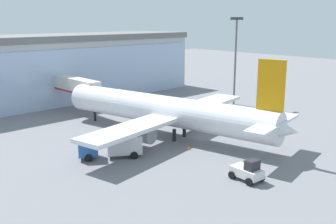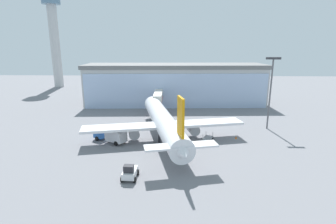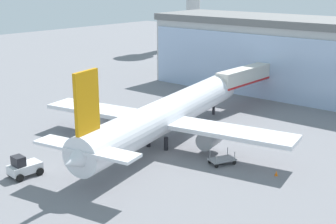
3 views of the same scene
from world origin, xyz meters
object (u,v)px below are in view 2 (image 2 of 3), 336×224
(apron_light_mast, at_px, (271,87))
(catering_truck, at_px, (111,135))
(baggage_cart, at_px, (208,138))
(jet_bridge, at_px, (158,96))
(safety_cone_nose, at_px, (152,149))
(control_tower, at_px, (54,32))
(pushback_tug, at_px, (130,172))
(airplane, at_px, (164,122))
(safety_cone_wingtip, at_px, (236,137))

(apron_light_mast, height_order, catering_truck, apron_light_mast)
(apron_light_mast, relative_size, baggage_cart, 5.07)
(apron_light_mast, xyz_separation_m, catering_truck, (-34.05, -9.79, -8.34))
(jet_bridge, xyz_separation_m, safety_cone_nose, (0.64, -28.30, -4.43))
(control_tower, xyz_separation_m, baggage_cart, (61.41, -70.23, -24.18))
(catering_truck, height_order, pushback_tug, catering_truck)
(control_tower, xyz_separation_m, apron_light_mast, (76.06, -61.86, -14.87))
(airplane, xyz_separation_m, catering_truck, (-10.40, -2.24, -2.10))
(baggage_cart, relative_size, pushback_tug, 0.98)
(jet_bridge, bearing_deg, safety_cone_nose, -179.83)
(baggage_cart, height_order, safety_cone_nose, baggage_cart)
(jet_bridge, xyz_separation_m, airplane, (2.52, -22.04, -1.14))
(baggage_cart, bearing_deg, control_tower, -115.94)
(control_tower, distance_m, pushback_tug, 101.80)
(control_tower, xyz_separation_m, airplane, (52.41, -69.41, -21.11))
(pushback_tug, xyz_separation_m, safety_cone_wingtip, (19.04, 17.32, -0.70))
(pushback_tug, height_order, safety_cone_nose, pushback_tug)
(airplane, height_order, safety_cone_nose, airplane)
(airplane, bearing_deg, catering_truck, 89.42)
(catering_truck, relative_size, safety_cone_nose, 13.44)
(control_tower, bearing_deg, safety_cone_wingtip, -45.72)
(baggage_cart, bearing_deg, airplane, -72.27)
(jet_bridge, height_order, pushback_tug, jet_bridge)
(baggage_cart, height_order, pushback_tug, pushback_tug)
(apron_light_mast, distance_m, catering_truck, 36.40)
(apron_light_mast, distance_m, airplane, 25.61)
(pushback_tug, bearing_deg, control_tower, 31.60)
(baggage_cart, relative_size, safety_cone_wingtip, 5.82)
(baggage_cart, distance_m, safety_cone_nose, 12.16)
(apron_light_mast, relative_size, pushback_tug, 4.96)
(jet_bridge, relative_size, control_tower, 0.36)
(airplane, xyz_separation_m, pushback_tug, (-4.07, -16.98, -2.59))
(safety_cone_wingtip, bearing_deg, apron_light_mast, 39.72)
(baggage_cart, distance_m, pushback_tug, 20.80)
(pushback_tug, distance_m, safety_cone_wingtip, 25.75)
(control_tower, xyz_separation_m, safety_cone_nose, (50.53, -75.67, -24.41))
(apron_light_mast, xyz_separation_m, safety_cone_nose, (-25.53, -13.81, -9.54))
(jet_bridge, distance_m, airplane, 22.21)
(control_tower, height_order, airplane, control_tower)
(control_tower, bearing_deg, jet_bridge, -43.52)
(jet_bridge, xyz_separation_m, safety_cone_wingtip, (17.49, -21.70, -4.43))
(safety_cone_nose, bearing_deg, baggage_cart, 26.59)
(jet_bridge, bearing_deg, apron_light_mast, -120.09)
(jet_bridge, height_order, airplane, airplane)
(control_tower, bearing_deg, catering_truck, -59.62)
(airplane, height_order, pushback_tug, airplane)
(airplane, relative_size, safety_cone_wingtip, 66.86)
(airplane, bearing_deg, safety_cone_nose, 150.61)
(jet_bridge, bearing_deg, airplane, -174.62)
(safety_cone_nose, bearing_deg, airplane, 73.34)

